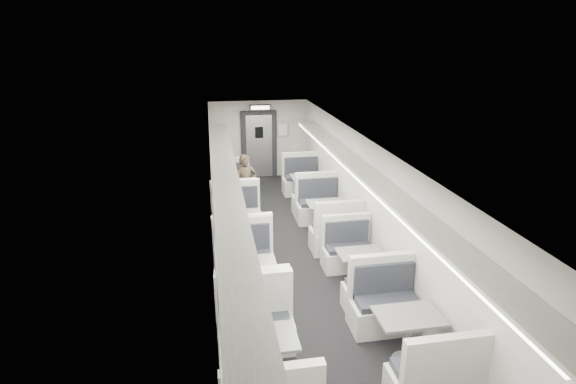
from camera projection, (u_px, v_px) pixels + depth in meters
name	position (u px, v px, depth m)	size (l,w,h in m)	color
room	(295.00, 209.00, 8.41)	(3.24, 12.24, 2.64)	black
booth_left_a	(233.00, 196.00, 11.52)	(1.04, 2.11, 1.13)	white
booth_left_b	(239.00, 232.00, 9.35)	(1.11, 2.25, 1.21)	white
booth_left_c	(248.00, 284.00, 7.40)	(1.09, 2.22, 1.18)	white
booth_left_d	(262.00, 362.00, 5.64)	(1.08, 2.18, 1.17)	white
booth_right_a	(308.00, 189.00, 11.99)	(1.07, 2.16, 1.16)	white
booth_right_b	(327.00, 218.00, 10.07)	(1.08, 2.20, 1.17)	white
booth_right_c	(360.00, 269.00, 7.97)	(0.96, 1.95, 1.04)	white
booth_right_d	(407.00, 338.00, 6.11)	(1.06, 2.15, 1.15)	white
passenger	(246.00, 185.00, 11.17)	(0.56, 0.36, 1.52)	black
window_a	(211.00, 158.00, 11.28)	(0.02, 1.18, 0.84)	black
window_b	(213.00, 186.00, 9.23)	(0.02, 1.18, 0.84)	black
window_c	(215.00, 229.00, 7.19)	(0.02, 1.18, 0.84)	black
window_d	(219.00, 306.00, 5.14)	(0.02, 1.18, 0.84)	black
luggage_rack_left	(227.00, 181.00, 7.69)	(0.46, 10.40, 0.09)	white
luggage_rack_right	(366.00, 174.00, 8.10)	(0.46, 10.40, 0.09)	white
vestibule_door	(259.00, 145.00, 13.98)	(1.10, 0.13, 2.10)	black
exit_sign	(260.00, 107.00, 13.11)	(0.62, 0.12, 0.16)	black
wall_notice	(283.00, 130.00, 13.94)	(0.32, 0.02, 0.40)	white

